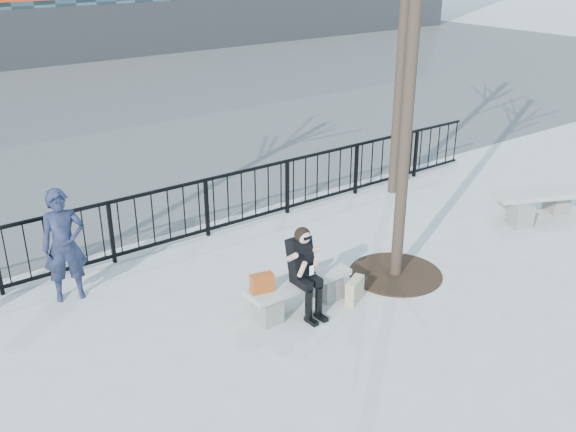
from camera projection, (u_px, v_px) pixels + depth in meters
ground at (298, 308)px, 9.43m from camera, size 120.00×120.00×0.00m
street_surface at (16, 109)px, 20.52m from camera, size 60.00×23.00×0.01m
railing at (197, 210)px, 11.43m from camera, size 14.00×0.06×1.10m
tree_grate at (395, 274)px, 10.38m from camera, size 1.50×1.50×0.02m
bench_main at (298, 290)px, 9.31m from camera, size 1.65×0.46×0.49m
bench_second at (540, 202)px, 12.36m from camera, size 1.82×0.51×0.54m
seated_woman at (305, 272)px, 9.04m from camera, size 0.50×0.64×1.34m
handbag at (262, 283)px, 8.86m from camera, size 0.35×0.22×0.26m
shopping_bag at (355, 290)px, 9.54m from camera, size 0.42×0.30×0.37m
standing_man at (64, 245)px, 9.38m from camera, size 0.71×0.55×1.74m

